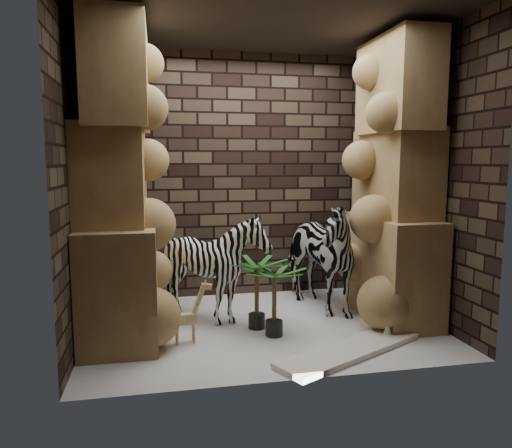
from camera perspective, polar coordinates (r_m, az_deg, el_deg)
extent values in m
plane|color=white|center=(5.06, 0.87, -12.02)|extent=(3.50, 3.50, 0.00)
plane|color=#2C2622|center=(4.95, 0.94, 22.83)|extent=(3.50, 3.50, 0.00)
plane|color=black|center=(6.00, -1.66, 5.67)|extent=(3.50, 0.00, 3.50)
plane|color=black|center=(3.57, 5.22, 4.38)|extent=(3.50, 0.00, 3.50)
plane|color=black|center=(4.72, -20.39, 4.70)|extent=(0.00, 3.00, 3.00)
plane|color=black|center=(5.43, 19.34, 5.06)|extent=(0.00, 3.00, 3.00)
imported|color=white|center=(5.48, 6.84, -2.54)|extent=(0.97, 1.38, 1.48)
imported|color=white|center=(5.06, -4.96, -5.78)|extent=(1.06, 1.26, 1.06)
cube|color=white|center=(4.49, 11.13, -14.47)|extent=(1.54, 1.04, 0.05)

